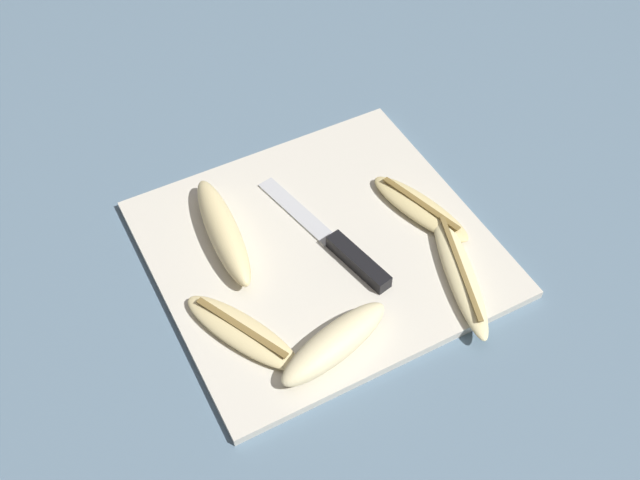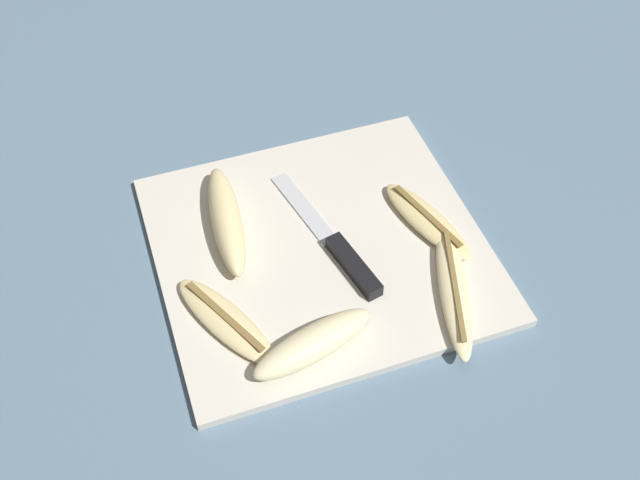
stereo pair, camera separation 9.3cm
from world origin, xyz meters
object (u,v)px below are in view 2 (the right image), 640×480
banana_cream_curved (313,344)px  banana_ripe_center (226,220)px  banana_mellow_near (226,320)px  banana_spotted_left (427,220)px  knife (343,253)px  banana_soft_right (454,289)px

banana_cream_curved → banana_ripe_center: banana_ripe_center is taller
banana_mellow_near → banana_spotted_left: (0.28, 0.06, -0.00)m
knife → banana_ripe_center: 0.15m
banana_cream_curved → banana_spotted_left: (0.20, 0.13, -0.01)m
banana_cream_curved → banana_soft_right: (0.18, 0.02, -0.01)m
knife → banana_cream_curved: size_ratio=1.49×
banana_ripe_center → banana_spotted_left: bearing=-17.3°
banana_ripe_center → knife: bearing=-36.3°
knife → banana_spotted_left: size_ratio=1.46×
banana_ripe_center → banana_mellow_near: bearing=-105.3°
banana_spotted_left → banana_ripe_center: bearing=162.7°
banana_mellow_near → banana_soft_right: banana_soft_right is taller
banana_cream_curved → banana_spotted_left: size_ratio=0.98×
banana_spotted_left → banana_mellow_near: bearing=-167.1°
knife → banana_mellow_near: size_ratio=1.44×
knife → banana_soft_right: 0.14m
knife → banana_soft_right: bearing=-54.1°
banana_spotted_left → banana_cream_curved: bearing=-146.6°
knife → banana_spotted_left: bearing=-4.9°
banana_mellow_near → banana_cream_curved: banana_cream_curved is taller
banana_cream_curved → banana_mellow_near: bearing=141.3°
knife → banana_ripe_center: (-0.12, 0.09, 0.01)m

